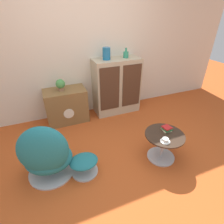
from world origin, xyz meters
TOP-DOWN VIEW (x-y plane):
  - ground_plane at (0.00, 0.00)m, footprint 12.00×12.00m
  - wall_back at (0.00, 1.71)m, footprint 6.40×0.06m
  - sideboard at (0.55, 1.46)m, footprint 0.90×0.44m
  - tv_console at (-0.47, 1.45)m, footprint 0.74×0.45m
  - egg_chair at (-0.92, 0.21)m, footprint 0.73×0.70m
  - ottoman at (-0.49, 0.09)m, footprint 0.37×0.35m
  - coffee_table at (0.61, -0.07)m, footprint 0.54×0.54m
  - vase_leftmost at (0.35, 1.46)m, footprint 0.14×0.14m
  - vase_inner_left at (0.74, 1.46)m, footprint 0.10×0.10m
  - potted_plant at (-0.52, 1.45)m, footprint 0.16×0.16m
  - teacup at (0.53, -0.19)m, footprint 0.13×0.13m
  - book_stack at (0.69, 0.00)m, footprint 0.13×0.13m

SIDE VIEW (x-z plane):
  - ground_plane at x=0.00m, z-range 0.00..0.00m
  - ottoman at x=-0.49m, z-range 0.04..0.28m
  - coffee_table at x=0.61m, z-range 0.05..0.46m
  - tv_console at x=-0.47m, z-range 0.00..0.63m
  - egg_chair at x=-0.92m, z-range -0.05..0.75m
  - teacup at x=0.53m, z-range 0.41..0.46m
  - book_stack at x=0.69m, z-range 0.42..0.48m
  - sideboard at x=0.55m, z-range 0.00..1.09m
  - potted_plant at x=-0.52m, z-range 0.65..0.85m
  - vase_inner_left at x=0.74m, z-range 1.06..1.24m
  - vase_leftmost at x=0.35m, z-range 1.09..1.30m
  - wall_back at x=0.00m, z-range 0.00..2.60m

